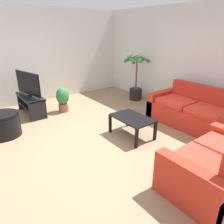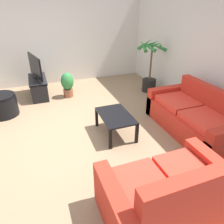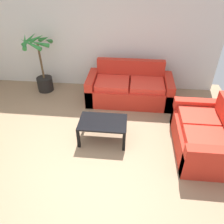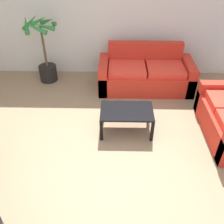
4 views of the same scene
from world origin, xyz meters
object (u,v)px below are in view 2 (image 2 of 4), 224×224
couch_main (193,118)px  couch_loveseat (166,194)px  ottoman (2,105)px  tv (35,67)px  coffee_table (115,118)px  potted_plant_small (67,84)px  potted_palm (150,71)px  tv_stand (38,84)px

couch_main → couch_loveseat: size_ratio=1.29×
couch_loveseat → ottoman: (-3.45, -2.06, -0.05)m
couch_main → tv: bearing=-137.1°
couch_main → coffee_table: 1.53m
tv → ottoman: size_ratio=1.54×
potted_plant_small → ottoman: potted_plant_small is taller
couch_main → potted_palm: bearing=173.2°
tv → potted_palm: size_ratio=0.70×
coffee_table → ottoman: (-1.63, -2.12, -0.12)m
couch_loveseat → potted_palm: size_ratio=1.06×
couch_loveseat → potted_plant_small: 4.01m
tv_stand → potted_palm: bearing=75.6°
tv_stand → couch_main: bearing=42.9°
potted_plant_small → coffee_table: bearing=13.9°
coffee_table → couch_main: bearing=73.4°
tv → potted_palm: bearing=75.6°
potted_plant_small → ottoman: bearing=-71.2°
potted_plant_small → couch_main: bearing=37.6°
potted_palm → tv_stand: bearing=-104.4°
tv → ottoman: (0.89, -0.85, -0.57)m
potted_plant_small → couch_loveseat: bearing=6.8°
tv_stand → potted_plant_small: bearing=64.7°
tv_stand → potted_plant_small: 0.82m
potted_palm → potted_plant_small: size_ratio=2.15×
couch_main → ottoman: couch_main is taller
potted_palm → potted_plant_small: potted_palm is taller
couch_loveseat → ottoman: couch_loveseat is taller
tv_stand → tv: 0.50m
couch_main → coffee_table: (-0.44, -1.47, 0.06)m
tv → potted_plant_small: (0.35, 0.74, -0.45)m
ottoman → tv: bearing=136.4°
couch_loveseat → potted_palm: bearing=153.3°
ottoman → potted_palm: bearing=91.7°
potted_palm → potted_plant_small: 2.31m
tv → coffee_table: size_ratio=1.15×
coffee_table → potted_plant_small: potted_plant_small is taller
couch_loveseat → tv: 4.53m
tv_stand → tv: size_ratio=1.09×
couch_main → couch_loveseat: same height
couch_main → potted_plant_small: 3.29m
couch_loveseat → potted_palm: potted_palm is taller
couch_loveseat → tv_stand: 4.50m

